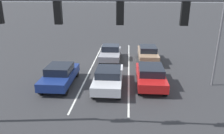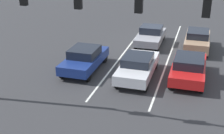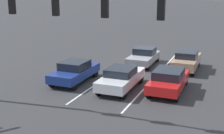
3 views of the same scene
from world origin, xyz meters
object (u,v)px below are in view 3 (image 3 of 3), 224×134
object	(u,v)px
car_navy_rightlane_front	(75,71)
car_silver_midlane_front	(121,78)
car_red_leftlane_front	(169,80)
car_gray_midlane_second	(144,56)
car_tan_leftlane_second	(187,60)
traffic_signal_gantry	(45,17)

from	to	relation	value
car_navy_rightlane_front	car_silver_midlane_front	size ratio (longest dim) A/B	0.95
car_red_leftlane_front	car_silver_midlane_front	world-z (taller)	car_red_leftlane_front
car_navy_rightlane_front	car_gray_midlane_second	size ratio (longest dim) A/B	1.05
car_navy_rightlane_front	car_gray_midlane_second	distance (m)	7.17
car_silver_midlane_front	car_tan_leftlane_second	distance (m)	7.12
car_gray_midlane_second	car_red_leftlane_front	bearing A→B (deg)	119.39
traffic_signal_gantry	car_tan_leftlane_second	bearing A→B (deg)	-116.61
car_silver_midlane_front	traffic_signal_gantry	size ratio (longest dim) A/B	0.38
car_navy_rightlane_front	traffic_signal_gantry	xyz separation A→B (m)	(-1.21, 5.07, 4.29)
car_silver_midlane_front	car_gray_midlane_second	world-z (taller)	car_silver_midlane_front
car_gray_midlane_second	traffic_signal_gantry	bearing A→B (deg)	80.41
car_red_leftlane_front	car_gray_midlane_second	distance (m)	6.91
car_red_leftlane_front	car_navy_rightlane_front	size ratio (longest dim) A/B	1.02
car_navy_rightlane_front	car_silver_midlane_front	distance (m)	3.57
car_navy_rightlane_front	car_tan_leftlane_second	distance (m)	9.14
traffic_signal_gantry	car_red_leftlane_front	bearing A→B (deg)	-134.16
car_silver_midlane_front	car_gray_midlane_second	xyz separation A→B (m)	(0.40, -6.68, -0.04)
car_navy_rightlane_front	car_tan_leftlane_second	bearing A→B (deg)	-138.15
car_silver_midlane_front	traffic_signal_gantry	distance (m)	6.88
car_red_leftlane_front	car_tan_leftlane_second	bearing A→B (deg)	-92.61
car_gray_midlane_second	car_tan_leftlane_second	xyz separation A→B (m)	(-3.65, 0.35, 0.08)
car_silver_midlane_front	car_red_leftlane_front	bearing A→B (deg)	-167.44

